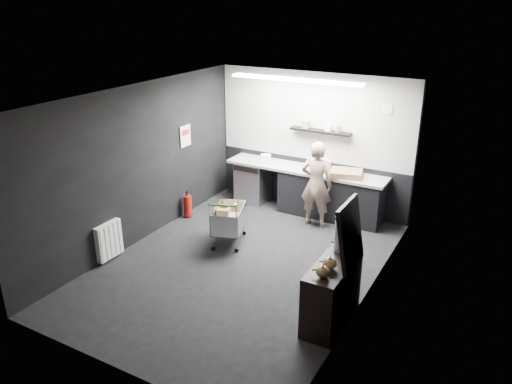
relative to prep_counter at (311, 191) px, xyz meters
The scene contains 22 objects.
floor 2.47m from the prep_counter, 93.20° to the right, with size 5.50×5.50×0.00m, color black.
ceiling 3.30m from the prep_counter, 93.20° to the right, with size 5.50×5.50×0.00m, color white.
wall_back 0.96m from the prep_counter, 112.30° to the left, with size 5.50×5.50×0.00m, color black.
wall_front 5.25m from the prep_counter, 91.50° to the right, with size 5.50×5.50×0.00m, color black.
wall_left 3.35m from the prep_counter, 131.43° to the right, with size 5.50×5.50×0.00m, color black.
wall_right 3.18m from the prep_counter, 52.38° to the right, with size 5.50×5.50×0.00m, color black.
kitchen_wall_panel 1.43m from the prep_counter, 113.58° to the left, with size 3.95×0.02×1.70m, color beige.
dado_panel 0.34m from the prep_counter, 113.58° to the left, with size 3.95×0.02×1.00m, color black.
floating_shelf 1.18m from the prep_counter, 72.13° to the left, with size 1.20×0.22×0.04m, color black.
wall_clock 2.13m from the prep_counter, 13.36° to the left, with size 0.20×0.20×0.03m, color white.
poster 2.63m from the prep_counter, 152.11° to the right, with size 0.02×0.30×0.40m, color white.
poster_red_band 2.66m from the prep_counter, 152.05° to the right, with size 0.01×0.22×0.10m, color red.
radiator 3.92m from the prep_counter, 122.01° to the right, with size 0.10×0.50×0.60m, color white.
ceiling_strip 2.29m from the prep_counter, 103.37° to the right, with size 2.40×0.20×0.04m, color white.
prep_counter is the anchor object (origin of this frame).
person 0.64m from the prep_counter, 56.95° to the right, with size 0.59×0.38×1.61m, color beige.
shopping_cart 2.00m from the prep_counter, 111.17° to the right, with size 0.72×0.97×0.89m.
sideboard 3.49m from the prep_counter, 61.89° to the right, with size 0.48×1.13×1.70m.
fire_extinguisher 2.40m from the prep_counter, 146.16° to the right, with size 0.16×0.16×0.51m.
cardboard_box 0.87m from the prep_counter, ahead, with size 0.57×0.44×0.11m, color #906A4C.
pink_tub 0.62m from the prep_counter, ahead, with size 0.23×0.23×0.23m, color silver.
white_container 1.10m from the prep_counter, behind, with size 0.19×0.14×0.17m, color white.
Camera 1 is at (3.59, -6.00, 4.02)m, focal length 35.00 mm.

